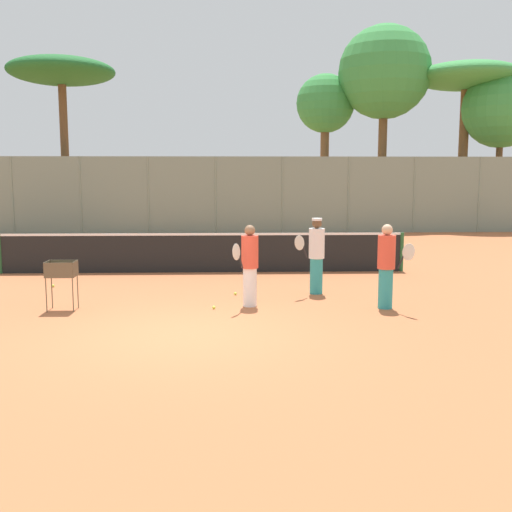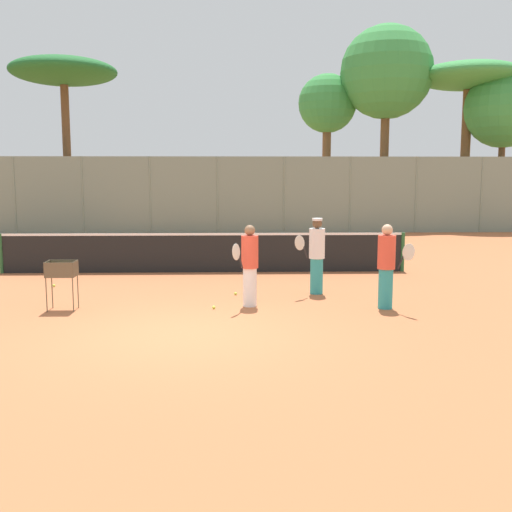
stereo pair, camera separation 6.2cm
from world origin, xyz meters
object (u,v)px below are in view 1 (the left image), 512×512
(player_white_outfit, at_px, (316,255))
(player_red_cap, at_px, (250,265))
(ball_cart, at_px, (61,273))
(player_yellow_shirt, at_px, (387,265))
(tennis_net, at_px, (203,252))

(player_white_outfit, xyz_separation_m, player_red_cap, (-1.51, -1.23, -0.03))
(ball_cart, bearing_deg, player_yellow_shirt, -0.46)
(tennis_net, relative_size, player_white_outfit, 6.50)
(tennis_net, xyz_separation_m, player_red_cap, (1.16, -4.24, 0.29))
(tennis_net, bearing_deg, player_yellow_shirt, -49.49)
(tennis_net, height_order, player_white_outfit, player_white_outfit)
(player_white_outfit, distance_m, ball_cart, 5.40)
(tennis_net, height_order, player_yellow_shirt, player_yellow_shirt)
(player_white_outfit, bearing_deg, ball_cart, -22.24)
(player_white_outfit, height_order, player_red_cap, player_white_outfit)
(player_yellow_shirt, xyz_separation_m, ball_cart, (-6.39, 0.05, -0.13))
(tennis_net, bearing_deg, player_red_cap, -74.64)
(player_white_outfit, relative_size, player_red_cap, 1.03)
(tennis_net, distance_m, player_red_cap, 4.40)
(player_red_cap, xyz_separation_m, player_yellow_shirt, (2.70, -0.29, 0.02))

